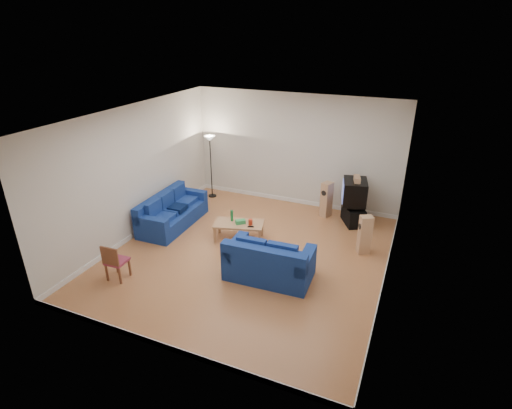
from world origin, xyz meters
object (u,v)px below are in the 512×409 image
at_px(sofa_three_seat, 171,214).
at_px(television, 354,192).
at_px(coffee_table, 239,225).
at_px(tv_stand, 353,215).
at_px(sofa_loveseat, 268,264).

bearing_deg(sofa_three_seat, television, 112.80).
relative_size(sofa_three_seat, television, 2.38).
bearing_deg(television, sofa_three_seat, -78.52).
height_order(sofa_three_seat, coffee_table, sofa_three_seat).
distance_m(coffee_table, tv_stand, 3.13).
relative_size(sofa_loveseat, coffee_table, 1.38).
relative_size(sofa_three_seat, sofa_loveseat, 1.20).
relative_size(tv_stand, television, 0.86).
distance_m(tv_stand, television, 0.66).
xyz_separation_m(sofa_three_seat, tv_stand, (4.40, 1.95, -0.07)).
relative_size(sofa_loveseat, tv_stand, 2.29).
bearing_deg(tv_stand, sofa_three_seat, -94.11).
distance_m(coffee_table, television, 3.15).
xyz_separation_m(sofa_three_seat, television, (4.36, 1.97, 0.59)).
bearing_deg(television, sofa_loveseat, -31.56).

